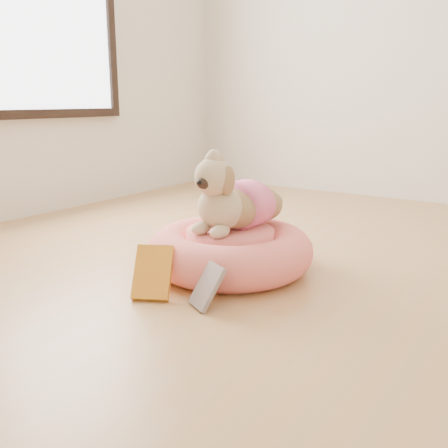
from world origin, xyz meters
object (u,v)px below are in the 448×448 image
Objects in this scene: pet_bed at (230,250)px; book_white at (207,286)px; dog at (234,188)px; book_yellow at (153,272)px.

pet_bed is 4.18× the size of book_white.
book_white is (0.16, -0.40, -0.01)m from pet_bed.
dog is (0.01, 0.02, 0.29)m from pet_bed.
book_yellow is at bearing -100.74° from pet_bed.
book_yellow is (-0.09, -0.45, -0.28)m from dog.
dog reaches higher than book_yellow.
book_yellow reaches higher than book_white.
dog is at bearing 137.77° from book_white.
dog is 0.54m from book_white.
pet_bed is 0.43m from book_white.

